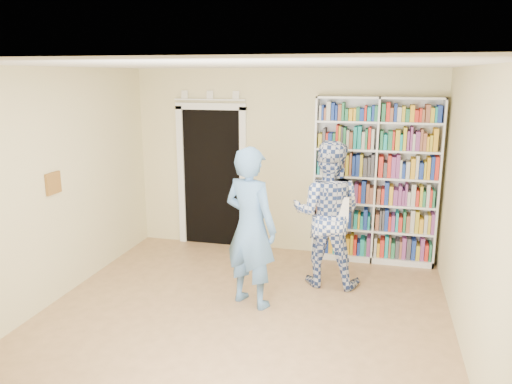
{
  "coord_description": "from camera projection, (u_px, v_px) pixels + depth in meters",
  "views": [
    {
      "loc": [
        1.37,
        -4.65,
        2.62
      ],
      "look_at": [
        -0.01,
        0.9,
        1.26
      ],
      "focal_mm": 35.0,
      "sensor_mm": 36.0,
      "label": 1
    }
  ],
  "objects": [
    {
      "name": "wall_right",
      "position": [
        476.0,
        219.0,
        4.48
      ],
      "size": [
        0.0,
        5.0,
        5.0
      ],
      "primitive_type": "plane",
      "rotation": [
        1.57,
        0.0,
        -1.57
      ],
      "color": "beige",
      "rests_on": "floor"
    },
    {
      "name": "paper_sheet",
      "position": [
        340.0,
        210.0,
        5.95
      ],
      "size": [
        0.21,
        0.06,
        0.31
      ],
      "primitive_type": "cube",
      "rotation": [
        0.0,
        0.0,
        0.26
      ],
      "color": "white",
      "rests_on": "man_plaid"
    },
    {
      "name": "wall_art",
      "position": [
        53.0,
        183.0,
        5.71
      ],
      "size": [
        0.03,
        0.25,
        0.25
      ],
      "primitive_type": "cube",
      "color": "brown",
      "rests_on": "wall_left"
    },
    {
      "name": "man_blue",
      "position": [
        251.0,
        227.0,
        5.64
      ],
      "size": [
        0.8,
        0.67,
        1.85
      ],
      "primitive_type": "imported",
      "rotation": [
        0.0,
        0.0,
        2.74
      ],
      "color": "#517FB5",
      "rests_on": "floor"
    },
    {
      "name": "bookshelf",
      "position": [
        375.0,
        180.0,
        6.94
      ],
      "size": [
        1.69,
        0.32,
        2.32
      ],
      "rotation": [
        0.0,
        0.0,
        -0.33
      ],
      "color": "white",
      "rests_on": "floor"
    },
    {
      "name": "doorway",
      "position": [
        212.0,
        170.0,
        7.64
      ],
      "size": [
        1.1,
        0.08,
        2.43
      ],
      "color": "black",
      "rests_on": "floor"
    },
    {
      "name": "man_plaid",
      "position": [
        327.0,
        214.0,
        6.21
      ],
      "size": [
        0.93,
        0.74,
        1.84
      ],
      "primitive_type": "imported",
      "rotation": [
        0.0,
        0.0,
        3.09
      ],
      "color": "navy",
      "rests_on": "floor"
    },
    {
      "name": "wall_back",
      "position": [
        283.0,
        162.0,
        7.37
      ],
      "size": [
        4.5,
        0.0,
        4.5
      ],
      "primitive_type": "plane",
      "rotation": [
        1.57,
        0.0,
        0.0
      ],
      "color": "beige",
      "rests_on": "floor"
    },
    {
      "name": "floor",
      "position": [
        237.0,
        326.0,
        5.32
      ],
      "size": [
        5.0,
        5.0,
        0.0
      ],
      "primitive_type": "plane",
      "color": "#946D47",
      "rests_on": "ground"
    },
    {
      "name": "wall_left",
      "position": [
        41.0,
        191.0,
        5.53
      ],
      "size": [
        0.0,
        5.0,
        5.0
      ],
      "primitive_type": "plane",
      "rotation": [
        1.57,
        0.0,
        1.57
      ],
      "color": "beige",
      "rests_on": "floor"
    },
    {
      "name": "ceiling",
      "position": [
        234.0,
        65.0,
        4.69
      ],
      "size": [
        5.0,
        5.0,
        0.0
      ],
      "primitive_type": "plane",
      "rotation": [
        3.14,
        0.0,
        0.0
      ],
      "color": "white",
      "rests_on": "wall_back"
    }
  ]
}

